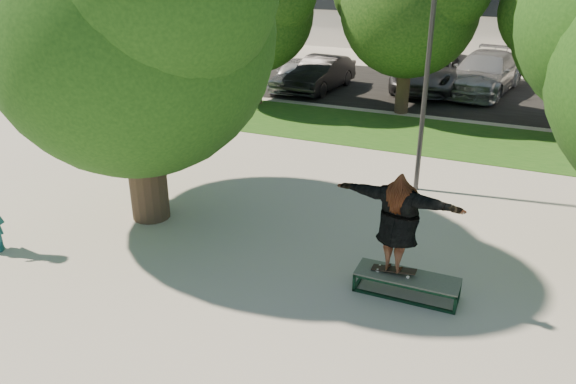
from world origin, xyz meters
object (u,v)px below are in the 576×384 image
at_px(car_grey, 431,71).
at_px(grind_box, 406,285).
at_px(car_silver_a, 296,74).
at_px(car_silver_b, 484,73).
at_px(tree_left, 129,14).
at_px(lamppost, 428,64).
at_px(car_dark, 320,74).

bearing_deg(car_grey, grind_box, -80.49).
xyz_separation_m(car_silver_a, car_silver_b, (7.47, 2.57, 0.18)).
bearing_deg(tree_left, lamppost, 36.42).
xyz_separation_m(grind_box, car_silver_a, (-7.87, 13.71, 0.45)).
relative_size(car_silver_a, car_grey, 0.66).
height_order(tree_left, car_silver_b, tree_left).
bearing_deg(lamppost, car_grey, 98.73).
relative_size(grind_box, car_grey, 0.31).
bearing_deg(car_silver_b, tree_left, -101.33).
xyz_separation_m(lamppost, car_silver_b, (0.42, 11.50, -2.33)).
relative_size(tree_left, car_silver_a, 1.89).
bearing_deg(car_dark, car_grey, 31.33).
xyz_separation_m(tree_left, lamppost, (5.29, 3.91, -1.27)).
distance_m(car_silver_a, car_dark, 1.07).
bearing_deg(car_silver_a, tree_left, -86.19).
distance_m(tree_left, car_silver_a, 13.49).
xyz_separation_m(lamppost, car_dark, (-6.00, 9.12, -2.45)).
height_order(grind_box, car_dark, car_dark).
height_order(tree_left, lamppost, tree_left).
relative_size(tree_left, car_grey, 1.24).
relative_size(lamppost, grind_box, 3.39).
height_order(grind_box, car_grey, car_grey).
relative_size(tree_left, car_silver_b, 1.26).
relative_size(lamppost, car_dark, 1.43).
bearing_deg(grind_box, lamppost, 99.66).
bearing_deg(tree_left, car_silver_b, 69.67).
bearing_deg(car_dark, car_silver_a, -164.12).
distance_m(tree_left, car_dark, 13.57).
height_order(lamppost, car_silver_a, lamppost).
height_order(car_grey, car_silver_b, car_silver_b).
xyz_separation_m(car_silver_a, car_grey, (5.33, 2.28, 0.16)).
xyz_separation_m(lamppost, car_silver_a, (-7.05, 8.93, -2.51)).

